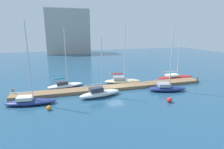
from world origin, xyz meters
TOP-DOWN VIEW (x-y plane):
  - ground_plane at (0.00, 0.00)m, footprint 120.00×120.00m
  - dock_pier at (0.00, 0.00)m, footprint 31.69×2.27m
  - dock_piling_near_end at (-15.45, 0.99)m, footprint 0.28×0.28m
  - dock_piling_far_end at (15.45, -0.99)m, footprint 0.28×0.28m
  - sailboat_0 at (-12.70, -2.98)m, footprint 6.60×2.53m
  - sailboat_1 at (-7.97, 3.30)m, footprint 6.17×2.88m
  - sailboat_2 at (-3.30, -2.77)m, footprint 6.48×2.78m
  - sailboat_3 at (2.18, 2.87)m, footprint 6.88×3.28m
  - sailboat_4 at (7.57, -3.33)m, footprint 6.34×3.20m
  - sailboat_5 at (13.35, 2.69)m, footprint 8.01×2.28m
  - mooring_buoy_orange at (-10.27, -5.45)m, footprint 0.58×0.58m
  - mooring_buoy_red at (5.25, -7.58)m, footprint 0.70×0.70m
  - harbor_building_distant at (-4.28, 51.37)m, footprint 17.11×8.68m

SIDE VIEW (x-z plane):
  - ground_plane at x=0.00m, z-range 0.00..0.00m
  - dock_pier at x=0.00m, z-range 0.00..0.51m
  - mooring_buoy_orange at x=-10.27m, z-range 0.00..0.58m
  - mooring_buoy_red at x=5.25m, z-range 0.00..0.70m
  - sailboat_5 at x=13.35m, z-range -4.34..5.21m
  - sailboat_0 at x=-12.70m, z-range -4.77..5.82m
  - sailboat_1 at x=-7.97m, z-range -4.44..5.50m
  - sailboat_4 at x=7.57m, z-range -4.59..5.70m
  - sailboat_3 at x=2.18m, z-range -4.77..5.91m
  - sailboat_2 at x=-3.30m, z-range -3.71..4.91m
  - dock_piling_near_end at x=-15.45m, z-range 0.00..1.20m
  - dock_piling_far_end at x=15.45m, z-range 0.00..1.20m
  - harbor_building_distant at x=-4.28m, z-range 0.00..17.63m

